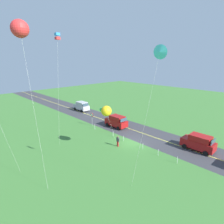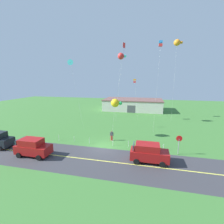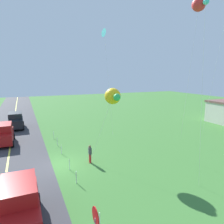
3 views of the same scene
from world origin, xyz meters
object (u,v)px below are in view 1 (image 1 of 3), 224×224
(kite_yellow_high, at_px, (57,37))
(kite_green_far, at_px, (160,53))
(car_suv_foreground, at_px, (116,121))
(car_parked_east_far, at_px, (81,106))
(person_adult_near, at_px, (118,141))
(kite_red_low, at_px, (106,111))
(stop_sign, at_px, (92,117))
(kite_orange_near, at_px, (20,29))
(car_parked_west_near, at_px, (199,142))

(kite_yellow_high, xyz_separation_m, kite_green_far, (-16.11, 0.39, -2.46))
(kite_green_far, bearing_deg, car_suv_foreground, -35.31)
(car_parked_east_far, relative_size, person_adult_near, 2.75)
(car_parked_east_far, xyz_separation_m, kite_red_low, (-19.82, 9.70, 4.62))
(kite_red_low, distance_m, kite_yellow_high, 11.89)
(stop_sign, bearing_deg, car_parked_east_far, -24.91)
(kite_orange_near, bearing_deg, kite_yellow_high, -43.95)
(stop_sign, relative_size, kite_orange_near, 0.17)
(car_suv_foreground, bearing_deg, kite_orange_near, 110.15)
(car_suv_foreground, relative_size, stop_sign, 1.72)
(car_parked_west_near, height_order, kite_yellow_high, kite_yellow_high)
(car_suv_foreground, height_order, kite_red_low, kite_red_low)
(stop_sign, bearing_deg, kite_yellow_high, 109.24)
(person_adult_near, bearing_deg, car_suv_foreground, -128.44)
(stop_sign, relative_size, person_adult_near, 1.60)
(person_adult_near, height_order, kite_yellow_high, kite_yellow_high)
(kite_red_low, xyz_separation_m, kite_orange_near, (-0.82, 9.85, 8.81))
(kite_red_low, bearing_deg, kite_orange_near, 94.74)
(kite_red_low, relative_size, kite_yellow_high, 0.41)
(kite_green_far, height_order, kite_orange_near, kite_orange_near)
(kite_yellow_high, height_order, kite_green_far, kite_yellow_high)
(person_adult_near, distance_m, kite_red_low, 5.35)
(car_parked_east_far, relative_size, kite_orange_near, 0.29)
(kite_orange_near, bearing_deg, kite_red_low, -85.26)
(car_parked_east_far, distance_m, kite_yellow_high, 22.68)
(kite_green_far, bearing_deg, kite_yellow_high, -1.38)
(car_suv_foreground, height_order, kite_green_far, kite_green_far)
(car_suv_foreground, bearing_deg, car_parked_east_far, -8.10)
(car_suv_foreground, distance_m, stop_sign, 4.76)
(car_parked_west_near, bearing_deg, kite_orange_near, 67.50)
(stop_sign, bearing_deg, person_adult_near, 163.98)
(kite_yellow_high, bearing_deg, car_parked_west_near, -142.73)
(car_parked_west_near, bearing_deg, kite_green_far, 92.30)
(car_parked_east_far, bearing_deg, car_parked_west_near, 179.40)
(person_adult_near, relative_size, kite_orange_near, 0.10)
(car_parked_east_far, relative_size, kite_yellow_high, 0.28)
(car_parked_west_near, relative_size, kite_yellow_high, 0.28)
(kite_green_far, relative_size, kite_orange_near, 0.87)
(car_parked_west_near, height_order, kite_orange_near, kite_orange_near)
(kite_green_far, bearing_deg, car_parked_east_far, -23.36)
(kite_orange_near, bearing_deg, stop_sign, -55.24)
(stop_sign, distance_m, kite_green_far, 22.96)
(car_parked_east_far, relative_size, kite_green_far, 0.33)
(car_parked_east_far, height_order, kite_yellow_high, kite_yellow_high)
(car_parked_west_near, height_order, person_adult_near, car_parked_west_near)
(stop_sign, relative_size, kite_red_low, 0.39)
(kite_red_low, bearing_deg, kite_green_far, 162.82)
(kite_orange_near, bearing_deg, car_suv_foreground, -69.85)
(person_adult_near, bearing_deg, kite_green_far, 66.86)
(stop_sign, xyz_separation_m, kite_orange_near, (-10.20, 14.70, 12.78))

